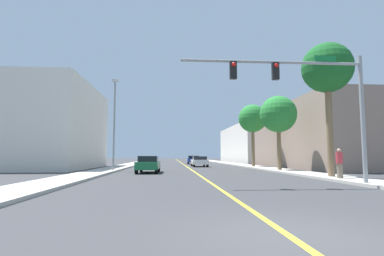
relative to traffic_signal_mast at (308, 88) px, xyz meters
The scene contains 16 objects.
ground 34.23m from the traffic_signal_mast, 97.65° to the left, with size 192.00×192.00×0.00m, color #38383A.
sidewalk_left 36.19m from the traffic_signal_mast, 110.55° to the left, with size 2.52×168.00×0.15m, color #B2ADA3.
sidewalk_right 34.11m from the traffic_signal_mast, 83.93° to the left, with size 2.52×168.00×0.15m, color #B2ADA3.
lane_marking_center 34.23m from the traffic_signal_mast, 97.65° to the left, with size 0.16×144.00×0.01m, color yellow.
building_left_near 28.82m from the traffic_signal_mast, 135.05° to the left, with size 10.13×15.53×9.14m, color silver.
building_right_near 25.26m from the traffic_signal_mast, 54.21° to the left, with size 16.91×21.64×7.38m, color gray.
building_right_far 50.63m from the traffic_signal_mast, 76.05° to the left, with size 11.81×27.08×7.56m, color silver.
traffic_signal_mast is the anchor object (origin of this frame).
street_lamp 18.45m from the traffic_signal_mast, 129.91° to the left, with size 0.56×0.28×8.39m.
palm_near 5.93m from the traffic_signal_mast, 51.81° to the left, with size 3.20×3.20×8.53m.
palm_mid 13.43m from the traffic_signal_mast, 75.75° to the left, with size 3.38×3.38×6.80m.
palm_far 21.98m from the traffic_signal_mast, 81.34° to the left, with size 3.38×3.38×7.47m.
car_blue 36.80m from the traffic_signal_mast, 94.33° to the left, with size 2.07×3.96×1.39m.
car_green 14.87m from the traffic_signal_mast, 126.24° to the left, with size 1.85×4.44×1.40m.
car_white 25.37m from the traffic_signal_mast, 96.62° to the left, with size 1.94×4.54×1.32m.
pedestrian 5.57m from the traffic_signal_mast, 42.49° to the left, with size 0.38×0.38×1.70m.
Camera 1 is at (-2.16, -5.55, 1.46)m, focal length 28.17 mm.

